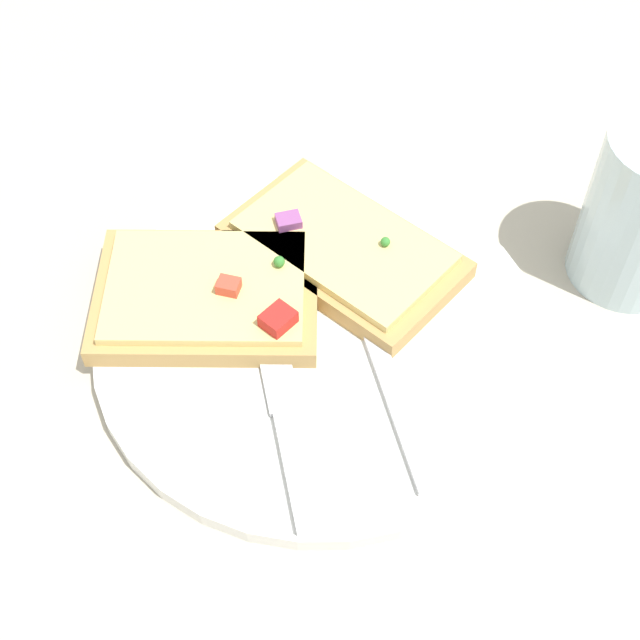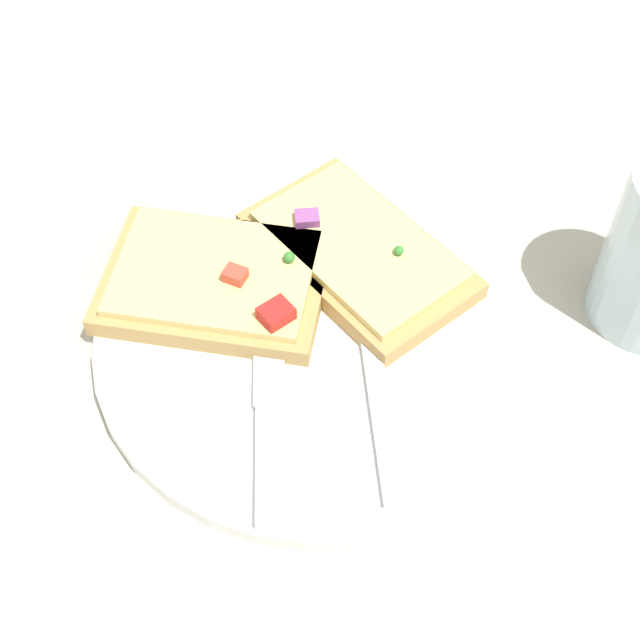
% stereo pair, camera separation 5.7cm
% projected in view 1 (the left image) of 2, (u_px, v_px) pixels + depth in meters
% --- Properties ---
extents(ground_plane, '(4.00, 4.00, 0.00)m').
position_uv_depth(ground_plane, '(320.00, 340.00, 0.59)').
color(ground_plane, '#BCB29E').
extents(plate, '(0.30, 0.30, 0.01)m').
position_uv_depth(plate, '(320.00, 335.00, 0.59)').
color(plate, white).
rests_on(plate, ground).
extents(fork, '(0.16, 0.17, 0.01)m').
position_uv_depth(fork, '(370.00, 330.00, 0.58)').
color(fork, silver).
rests_on(fork, plate).
extents(knife, '(0.14, 0.17, 0.01)m').
position_uv_depth(knife, '(284.00, 401.00, 0.54)').
color(knife, silver).
rests_on(knife, plate).
extents(pizza_slice_main, '(0.18, 0.13, 0.03)m').
position_uv_depth(pizza_slice_main, '(343.00, 248.00, 0.61)').
color(pizza_slice_main, tan).
rests_on(pizza_slice_main, plate).
extents(pizza_slice_corner, '(0.18, 0.16, 0.03)m').
position_uv_depth(pizza_slice_corner, '(207.00, 294.00, 0.59)').
color(pizza_slice_corner, tan).
rests_on(pizza_slice_corner, plate).
extents(crumb_scatter, '(0.02, 0.01, 0.01)m').
position_uv_depth(crumb_scatter, '(349.00, 265.00, 0.61)').
color(crumb_scatter, tan).
rests_on(crumb_scatter, plate).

